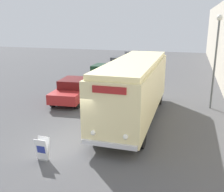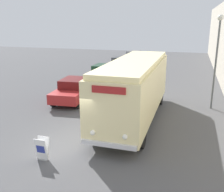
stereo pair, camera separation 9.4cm
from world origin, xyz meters
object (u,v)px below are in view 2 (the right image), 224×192
Objects in this scene: parked_car_far at (120,63)px; parked_car_near at (74,90)px; vintage_bus at (135,87)px; sign_board at (42,149)px; parked_car_mid at (103,73)px; parked_car_distant at (133,56)px; streetlamp at (217,49)px.

parked_car_near is at bearing -88.60° from parked_car_far.
parked_car_far is (-5.18, 15.65, -1.19)m from vintage_bus.
parked_car_far is at bearing 96.96° from sign_board.
parked_car_far is (-0.29, 13.23, -0.04)m from parked_car_near.
parked_car_mid is 12.24m from parked_car_distant.
parked_car_mid is (-9.51, 5.90, -3.09)m from streetlamp.
vintage_bus is 22.16m from parked_car_distant.
parked_car_near is at bearing -173.72° from streetlamp.
vintage_bus is at bearing -71.52° from parked_car_far.
vintage_bus is 2.02× the size of parked_car_near.
parked_car_far is 0.99× the size of parked_car_distant.
parked_car_far is (-0.03, 6.30, -0.00)m from parked_car_mid.
parked_car_far is at bearing -92.71° from parked_car_distant.
vintage_bus is at bearing -141.74° from streetlamp.
vintage_bus is at bearing -31.24° from parked_car_near.
sign_board is 0.20× the size of parked_car_mid.
vintage_bus reaches higher than parked_car_distant.
parked_car_distant is (0.31, 5.94, 0.03)m from parked_car_far.
streetlamp reaches higher than parked_car_near.
vintage_bus reaches higher than sign_board.
parked_car_mid is at bearing 99.72° from sign_board.
streetlamp is (4.36, 3.44, 1.90)m from vintage_bus.
vintage_bus is 2.05× the size of parked_car_mid.
parked_car_distant is (-4.87, 21.58, -1.16)m from vintage_bus.
parked_car_mid is (-2.55, 14.91, 0.29)m from sign_board.
streetlamp is at bearing 38.26° from vintage_bus.
parked_car_near reaches higher than parked_car_mid.
parked_car_near is (-9.26, -1.02, -3.05)m from streetlamp.
parked_car_near is at bearing -89.76° from parked_car_distant.
parked_car_near is 13.23m from parked_car_far.
parked_car_distant is at bearing 94.79° from sign_board.
parked_car_near is 1.04× the size of parked_car_far.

